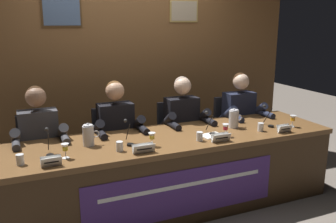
{
  "coord_description": "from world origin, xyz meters",
  "views": [
    {
      "loc": [
        -1.31,
        -3.06,
        1.81
      ],
      "look_at": [
        0.0,
        0.0,
        0.98
      ],
      "focal_mm": 38.8,
      "sensor_mm": 36.0,
      "label": 1
    }
  ],
  "objects_px": {
    "microphone_center_left": "(129,136)",
    "juice_glass_center_left": "(152,137)",
    "conference_table": "(173,162)",
    "panelist_center_right": "(185,123)",
    "panelist_far_left": "(40,141)",
    "water_pitcher_left_side": "(89,135)",
    "nameplate_center_right": "(221,137)",
    "panelist_center_left": "(118,131)",
    "chair_far_right": "(232,134)",
    "water_pitcher_right_side": "(234,119)",
    "microphone_far_left": "(49,147)",
    "document_stack_center_right": "(212,136)",
    "nameplate_far_left": "(51,161)",
    "juice_glass_far_left": "(65,148)",
    "water_cup_far_left": "(20,160)",
    "water_cup_far_right": "(261,127)",
    "nameplate_center_left": "(144,148)",
    "juice_glass_far_right": "(293,119)",
    "chair_center_left": "(114,151)",
    "panelist_far_right": "(242,117)",
    "microphone_center_right": "(210,127)",
    "juice_glass_center_right": "(226,128)",
    "nameplate_far_right": "(284,129)",
    "microphone_far_right": "(269,119)",
    "water_cup_center_right": "(200,137)",
    "water_cup_center_left": "(120,147)",
    "chair_center_right": "(177,142)",
    "chair_far_left": "(41,161)"
  },
  "relations": [
    {
      "from": "juice_glass_center_left",
      "to": "microphone_center_left",
      "type": "xyz_separation_m",
      "value": [
        -0.18,
        0.13,
        -0.01
      ]
    },
    {
      "from": "nameplate_center_right",
      "to": "nameplate_far_right",
      "type": "bearing_deg",
      "value": -0.12
    },
    {
      "from": "water_cup_center_right",
      "to": "document_stack_center_right",
      "type": "xyz_separation_m",
      "value": [
        0.17,
        0.08,
        -0.03
      ]
    },
    {
      "from": "chair_center_left",
      "to": "juice_glass_far_right",
      "type": "bearing_deg",
      "value": -25.61
    },
    {
      "from": "panelist_center_right",
      "to": "nameplate_center_right",
      "type": "relative_size",
      "value": 6.53
    },
    {
      "from": "water_cup_center_left",
      "to": "water_pitcher_left_side",
      "type": "bearing_deg",
      "value": 130.68
    },
    {
      "from": "panelist_center_left",
      "to": "panelist_far_right",
      "type": "distance_m",
      "value": 1.52
    },
    {
      "from": "nameplate_center_right",
      "to": "juice_glass_far_right",
      "type": "xyz_separation_m",
      "value": [
        0.95,
        0.12,
        0.05
      ]
    },
    {
      "from": "microphone_center_left",
      "to": "document_stack_center_right",
      "type": "relative_size",
      "value": 0.95
    },
    {
      "from": "water_pitcher_left_side",
      "to": "microphone_far_left",
      "type": "bearing_deg",
      "value": -162.39
    },
    {
      "from": "water_cup_center_left",
      "to": "juice_glass_far_right",
      "type": "relative_size",
      "value": 0.69
    },
    {
      "from": "nameplate_center_right",
      "to": "panelist_far_right",
      "type": "height_order",
      "value": "panelist_far_right"
    },
    {
      "from": "juice_glass_center_left",
      "to": "panelist_far_right",
      "type": "bearing_deg",
      "value": 23.94
    },
    {
      "from": "panelist_far_left",
      "to": "water_cup_far_left",
      "type": "bearing_deg",
      "value": -106.83
    },
    {
      "from": "chair_center_right",
      "to": "document_stack_center_right",
      "type": "relative_size",
      "value": 3.93
    },
    {
      "from": "microphone_center_right",
      "to": "juice_glass_center_right",
      "type": "bearing_deg",
      "value": -51.98
    },
    {
      "from": "juice_glass_far_right",
      "to": "panelist_center_left",
      "type": "bearing_deg",
      "value": 160.03
    },
    {
      "from": "nameplate_far_left",
      "to": "juice_glass_center_left",
      "type": "xyz_separation_m",
      "value": [
        0.87,
        0.13,
        0.05
      ]
    },
    {
      "from": "nameplate_center_left",
      "to": "water_pitcher_right_side",
      "type": "bearing_deg",
      "value": 17.17
    },
    {
      "from": "chair_far_right",
      "to": "water_pitcher_right_side",
      "type": "xyz_separation_m",
      "value": [
        -0.39,
        -0.6,
        0.39
      ]
    },
    {
      "from": "nameplate_center_right",
      "to": "panelist_center_left",
      "type": "bearing_deg",
      "value": 135.84
    },
    {
      "from": "water_cup_center_left",
      "to": "juice_glass_center_right",
      "type": "relative_size",
      "value": 0.69
    },
    {
      "from": "chair_far_left",
      "to": "nameplate_center_left",
      "type": "relative_size",
      "value": 4.69
    },
    {
      "from": "panelist_center_right",
      "to": "chair_far_right",
      "type": "bearing_deg",
      "value": 14.66
    },
    {
      "from": "water_pitcher_left_side",
      "to": "document_stack_center_right",
      "type": "xyz_separation_m",
      "value": [
        1.15,
        -0.19,
        -0.09
      ]
    },
    {
      "from": "chair_center_left",
      "to": "chair_center_right",
      "type": "height_order",
      "value": "same"
    },
    {
      "from": "water_cup_far_left",
      "to": "chair_center_left",
      "type": "bearing_deg",
      "value": 40.76
    },
    {
      "from": "chair_center_right",
      "to": "water_pitcher_right_side",
      "type": "xyz_separation_m",
      "value": [
        0.37,
        -0.6,
        0.39
      ]
    },
    {
      "from": "juice_glass_center_left",
      "to": "water_cup_center_right",
      "type": "xyz_separation_m",
      "value": [
        0.46,
        -0.03,
        -0.05
      ]
    },
    {
      "from": "panelist_center_right",
      "to": "juice_glass_far_right",
      "type": "xyz_separation_m",
      "value": [
        0.96,
        -0.62,
        0.1
      ]
    },
    {
      "from": "conference_table",
      "to": "nameplate_far_right",
      "type": "xyz_separation_m",
      "value": [
        1.12,
        -0.22,
        0.26
      ]
    },
    {
      "from": "nameplate_far_left",
      "to": "nameplate_center_left",
      "type": "bearing_deg",
      "value": -0.13
    },
    {
      "from": "microphone_center_left",
      "to": "juice_glass_center_left",
      "type": "bearing_deg",
      "value": -35.72
    },
    {
      "from": "juice_glass_center_right",
      "to": "water_pitcher_right_side",
      "type": "bearing_deg",
      "value": 43.07
    },
    {
      "from": "conference_table",
      "to": "panelist_center_right",
      "type": "bearing_deg",
      "value": 54.38
    },
    {
      "from": "panelist_far_left",
      "to": "water_pitcher_left_side",
      "type": "bearing_deg",
      "value": -43.82
    },
    {
      "from": "water_pitcher_left_side",
      "to": "document_stack_center_right",
      "type": "relative_size",
      "value": 0.92
    },
    {
      "from": "microphone_center_right",
      "to": "water_pitcher_left_side",
      "type": "distance_m",
      "value": 1.18
    },
    {
      "from": "nameplate_center_left",
      "to": "juice_glass_far_right",
      "type": "xyz_separation_m",
      "value": [
        1.7,
        0.12,
        0.05
      ]
    },
    {
      "from": "microphone_far_left",
      "to": "juice_glass_center_left",
      "type": "xyz_separation_m",
      "value": [
        0.86,
        -0.13,
        0.01
      ]
    },
    {
      "from": "water_cup_center_left",
      "to": "nameplate_center_left",
      "type": "bearing_deg",
      "value": -35.42
    },
    {
      "from": "microphone_far_left",
      "to": "microphone_far_right",
      "type": "bearing_deg",
      "value": -0.49
    },
    {
      "from": "nameplate_center_right",
      "to": "microphone_center_left",
      "type": "bearing_deg",
      "value": 161.96
    },
    {
      "from": "microphone_center_right",
      "to": "water_cup_far_right",
      "type": "height_order",
      "value": "microphone_center_right"
    },
    {
      "from": "nameplate_far_right",
      "to": "water_pitcher_right_side",
      "type": "xyz_separation_m",
      "value": [
        -0.37,
        0.35,
        0.05
      ]
    },
    {
      "from": "conference_table",
      "to": "juice_glass_center_left",
      "type": "bearing_deg",
      "value": -161.22
    },
    {
      "from": "panelist_center_left",
      "to": "microphone_far_right",
      "type": "height_order",
      "value": "panelist_center_left"
    },
    {
      "from": "conference_table",
      "to": "juice_glass_far_left",
      "type": "xyz_separation_m",
      "value": [
        -0.99,
        -0.08,
        0.31
      ]
    },
    {
      "from": "juice_glass_far_left",
      "to": "water_cup_far_right",
      "type": "xyz_separation_m",
      "value": [
        1.92,
        -0.0,
        -0.05
      ]
    },
    {
      "from": "microphone_center_right",
      "to": "water_cup_far_right",
      "type": "xyz_separation_m",
      "value": [
        0.52,
        -0.11,
        -0.04
      ]
    }
  ]
}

